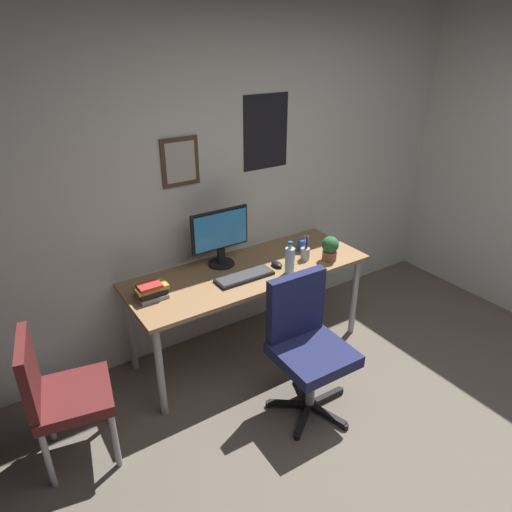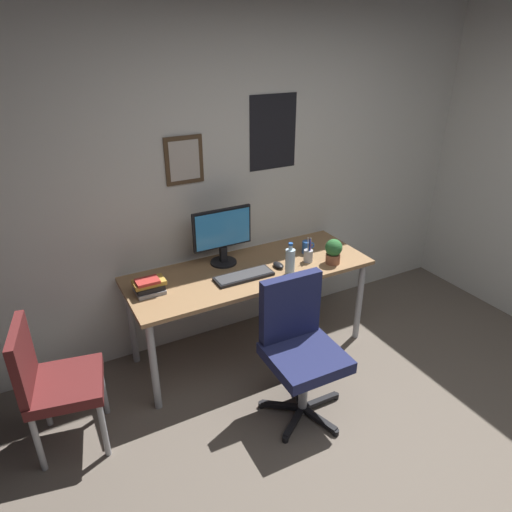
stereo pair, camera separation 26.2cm
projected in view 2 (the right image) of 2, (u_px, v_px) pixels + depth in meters
The scene contains 12 objects.
wall_back at pixel (246, 176), 3.59m from camera, with size 4.40×0.10×2.60m.
desk at pixel (250, 277), 3.46m from camera, with size 1.83×0.68×0.73m.
office_chair at pixel (299, 342), 2.95m from camera, with size 0.55×0.57×0.95m.
side_chair at pixel (52, 379), 2.68m from camera, with size 0.50×0.49×0.88m.
monitor at pixel (222, 234), 3.41m from camera, with size 0.46×0.20×0.43m.
keyboard at pixel (244, 276), 3.30m from camera, with size 0.43×0.15×0.03m.
computer_mouse at pixel (278, 265), 3.44m from camera, with size 0.06×0.11×0.04m.
water_bottle at pixel (290, 262), 3.30m from camera, with size 0.07×0.07×0.25m.
coffee_mug_near at pixel (307, 247), 3.65m from camera, with size 0.11×0.07×0.10m.
potted_plant at pixel (333, 251), 3.47m from camera, with size 0.13×0.13×0.20m.
pen_cup at pixel (308, 255), 3.51m from camera, with size 0.07×0.07×0.20m.
book_stack_left at pixel (149, 286), 3.10m from camera, with size 0.21×0.16×0.11m.
Camera 2 is at (-1.58, -0.96, 2.33)m, focal length 32.35 mm.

